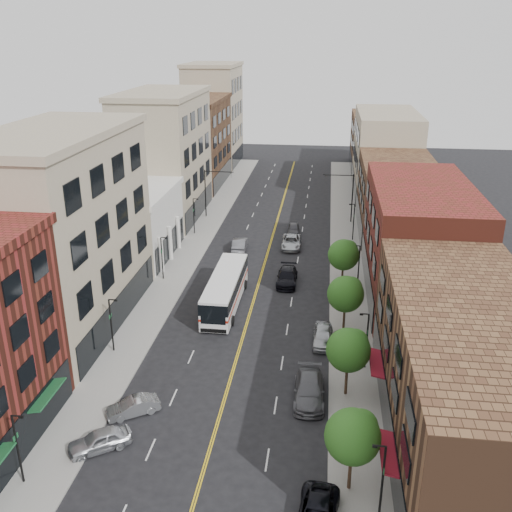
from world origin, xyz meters
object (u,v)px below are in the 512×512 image
at_px(car_angle_b, 133,407).
at_px(car_parked_far, 323,336).
at_px(car_lane_a, 287,277).
at_px(car_lane_c, 294,229).
at_px(car_angle_a, 100,440).
at_px(city_bus, 225,288).
at_px(car_lane_behind, 240,244).
at_px(car_lane_b, 291,242).
at_px(car_parked_mid, 309,390).

distance_m(car_angle_b, car_parked_far, 18.43).
bearing_deg(car_angle_b, car_lane_a, 126.52).
xyz_separation_m(car_angle_b, car_lane_c, (9.22, 42.49, 0.03)).
distance_m(car_angle_a, car_lane_c, 47.57).
bearing_deg(city_bus, car_angle_b, -100.79).
relative_size(car_angle_a, car_lane_behind, 0.88).
height_order(city_bus, car_lane_behind, city_bus).
xyz_separation_m(city_bus, car_lane_a, (5.93, 6.30, -1.14)).
bearing_deg(car_angle_a, car_lane_behind, 140.42).
height_order(car_lane_behind, car_lane_b, car_lane_behind).
bearing_deg(car_angle_b, car_parked_far, 98.93).
distance_m(city_bus, car_parked_far, 12.16).
bearing_deg(car_lane_b, car_lane_a, -89.94).
xyz_separation_m(city_bus, car_lane_behind, (-0.97, 16.12, -1.13)).
xyz_separation_m(city_bus, car_angle_b, (-3.64, -18.82, -1.28)).
bearing_deg(car_parked_mid, car_lane_a, 97.16).
relative_size(car_lane_behind, car_lane_a, 0.89).
bearing_deg(car_lane_c, car_angle_a, -105.45).
relative_size(car_angle_b, car_parked_far, 0.86).
bearing_deg(car_parked_far, car_lane_behind, 116.24).
relative_size(city_bus, car_lane_behind, 2.68).
bearing_deg(city_bus, car_parked_mid, -58.71).
bearing_deg(car_parked_far, car_lane_a, 108.28).
bearing_deg(car_lane_a, car_parked_far, -71.97).
height_order(car_parked_mid, car_lane_a, car_parked_mid).
distance_m(car_angle_b, car_lane_a, 26.88).
distance_m(city_bus, car_lane_behind, 16.19).
bearing_deg(car_angle_b, car_lane_c, 135.14).
relative_size(car_parked_far, car_lane_c, 1.15).
bearing_deg(car_lane_b, car_lane_c, 89.02).
distance_m(car_parked_mid, car_lane_a, 21.85).
xyz_separation_m(car_angle_a, car_lane_c, (10.22, 46.45, -0.05)).
distance_m(car_lane_behind, car_lane_c, 10.00).
bearing_deg(car_lane_a, car_lane_c, 91.06).
height_order(car_parked_mid, car_lane_b, car_parked_mid).
bearing_deg(car_lane_behind, car_lane_a, 122.09).
distance_m(car_parked_far, car_lane_c, 30.61).
xyz_separation_m(car_angle_b, car_lane_a, (9.57, 25.12, 0.14)).
distance_m(car_parked_mid, car_lane_behind, 33.03).
distance_m(city_bus, car_lane_b, 18.89).
relative_size(city_bus, car_lane_a, 2.37).
xyz_separation_m(car_lane_a, car_lane_c, (-0.35, 17.37, -0.11)).
distance_m(car_parked_mid, car_lane_c, 39.14).
height_order(car_parked_mid, car_parked_far, car_parked_mid).
bearing_deg(car_parked_mid, car_parked_far, 82.43).
bearing_deg(city_bus, car_lane_b, 72.81).
distance_m(city_bus, car_parked_mid, 17.90).
bearing_deg(car_lane_behind, car_angle_b, 82.62).
xyz_separation_m(car_angle_a, car_lane_b, (10.27, 40.77, 0.03)).
xyz_separation_m(city_bus, car_parked_far, (10.15, -6.59, -1.15)).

